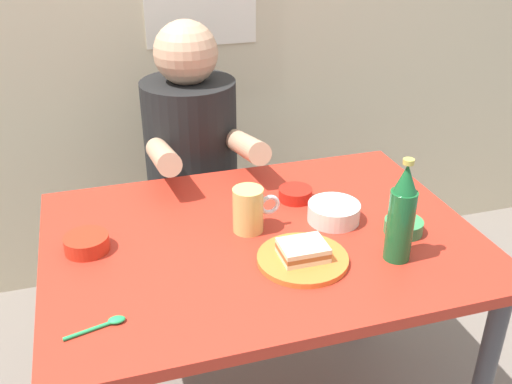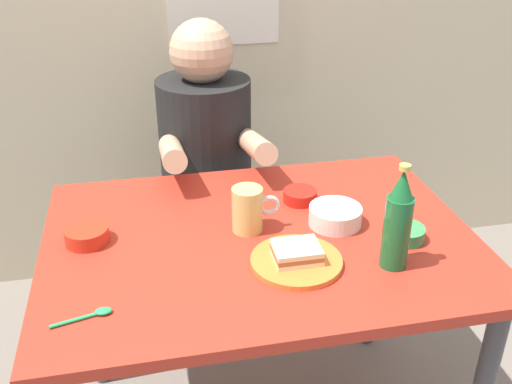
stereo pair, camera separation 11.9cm
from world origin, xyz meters
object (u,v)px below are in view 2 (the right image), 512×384
dining_table (260,265)px  plate_orange (296,261)px  beer_mug (248,209)px  beer_bottle (398,222)px  sambal_bowl_red (300,195)px  person_seated (206,138)px  stool (210,238)px  sandwich (297,252)px

dining_table → plate_orange: bearing=-67.8°
beer_mug → beer_bottle: 0.38m
dining_table → beer_mug: size_ratio=8.73×
plate_orange → beer_bottle: size_ratio=0.84×
beer_mug → sambal_bowl_red: beer_mug is taller
dining_table → person_seated: person_seated is taller
plate_orange → person_seated: bearing=98.9°
beer_mug → sambal_bowl_red: bearing=35.2°
person_seated → beer_bottle: person_seated is taller
beer_mug → beer_bottle: size_ratio=0.48×
dining_table → stool: size_ratio=2.44×
sandwich → beer_bottle: bearing=-12.7°
sandwich → beer_mug: beer_mug is taller
plate_orange → beer_bottle: (0.22, -0.05, 0.11)m
stool → plate_orange: size_ratio=2.05×
plate_orange → beer_mug: beer_mug is taller
person_seated → plate_orange: person_seated is taller
stool → plate_orange: 0.88m
beer_bottle → dining_table: bearing=145.5°
plate_orange → beer_bottle: 0.25m
beer_bottle → person_seated: bearing=112.9°
plate_orange → sambal_bowl_red: (0.09, 0.30, 0.01)m
stool → person_seated: bearing=-90.0°
person_seated → sandwich: 0.77m
stool → beer_bottle: beer_bottle is taller
sandwich → beer_mug: size_ratio=0.87×
person_seated → beer_mug: size_ratio=5.71×
person_seated → beer_bottle: bearing=-67.1°
dining_table → stool: dining_table is taller
person_seated → beer_mug: bearing=-86.3°
sandwich → plate_orange: bearing=0.0°
dining_table → person_seated: (-0.06, 0.62, 0.12)m
sandwich → person_seated: bearing=98.9°
dining_table → person_seated: size_ratio=1.53×
stool → sandwich: size_ratio=4.09×
dining_table → sandwich: bearing=-67.8°
sandwich → beer_mug: bearing=114.8°
dining_table → person_seated: bearing=95.7°
stool → sandwich: bearing=-81.2°
dining_table → sandwich: (0.06, -0.14, 0.13)m
sandwich → sambal_bowl_red: bearing=73.0°
dining_table → sambal_bowl_red: bearing=46.2°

